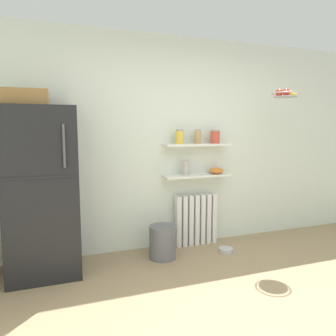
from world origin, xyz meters
TOP-DOWN VIEW (x-y plane):
  - ground_plane at (0.00, 0.50)m, footprint 7.04×7.04m
  - back_wall at (0.00, 2.05)m, footprint 7.04×0.10m
  - refrigerator at (-1.48, 1.68)m, footprint 0.69×0.66m
  - radiator at (0.33, 1.92)m, footprint 0.55×0.12m
  - wall_shelf_lower at (0.33, 1.89)m, footprint 0.86×0.22m
  - wall_shelf_upper at (0.33, 1.89)m, footprint 0.86×0.22m
  - storage_jar_0 at (0.09, 1.89)m, footprint 0.10×0.10m
  - storage_jar_1 at (0.33, 1.89)m, footprint 0.08×0.08m
  - storage_jar_2 at (0.57, 1.89)m, footprint 0.12×0.12m
  - vase at (0.17, 1.89)m, footprint 0.08×0.08m
  - shelf_bowl at (0.60, 1.89)m, footprint 0.18×0.18m
  - trash_bin at (-0.22, 1.63)m, footprint 0.31×0.31m
  - pet_food_bowl at (0.56, 1.54)m, footprint 0.17×0.17m
  - hanging_fruit_basket at (1.23, 1.41)m, footprint 0.33×0.33m

SIDE VIEW (x-z plane):
  - ground_plane at x=0.00m, z-range 0.00..0.00m
  - pet_food_bowl at x=0.56m, z-range 0.00..0.05m
  - trash_bin at x=-0.22m, z-range 0.00..0.38m
  - radiator at x=0.33m, z-range 0.00..0.65m
  - refrigerator at x=-1.48m, z-range -0.04..1.81m
  - wall_shelf_lower at x=0.33m, z-range 0.89..0.91m
  - shelf_bowl at x=0.60m, z-range 0.91..0.99m
  - vase at x=0.17m, z-range 0.91..1.10m
  - wall_shelf_upper at x=0.33m, z-range 1.27..1.30m
  - back_wall at x=0.00m, z-range 0.00..2.60m
  - storage_jar_2 at x=0.57m, z-range 1.30..1.47m
  - storage_jar_0 at x=0.09m, z-range 1.30..1.48m
  - storage_jar_1 at x=0.33m, z-range 1.30..1.48m
  - hanging_fruit_basket at x=1.23m, z-range 1.84..1.94m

